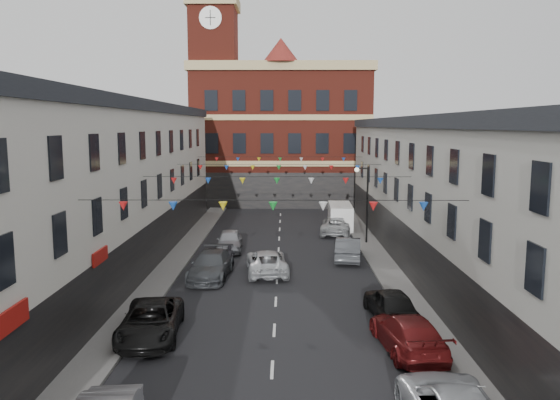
{
  "coord_description": "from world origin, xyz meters",
  "views": [
    {
      "loc": [
        0.48,
        -27.52,
        9.17
      ],
      "look_at": [
        0.14,
        8.53,
        4.21
      ],
      "focal_mm": 35.0,
      "sensor_mm": 36.0,
      "label": 1
    }
  ],
  "objects_px": {
    "car_left_e": "(230,240)",
    "car_right_d": "(391,303)",
    "car_left_d": "(211,265)",
    "moving_car": "(267,262)",
    "car_right_f": "(336,226)",
    "white_van": "(340,217)",
    "car_right_c": "(408,333)",
    "car_right_e": "(348,249)",
    "street_lamp": "(364,194)",
    "pedestrian": "(230,258)",
    "car_left_c": "(151,321)"
  },
  "relations": [
    {
      "from": "white_van",
      "to": "car_right_d",
      "type": "bearing_deg",
      "value": -87.8
    },
    {
      "from": "car_left_d",
      "to": "moving_car",
      "type": "bearing_deg",
      "value": 21.95
    },
    {
      "from": "car_right_c",
      "to": "pedestrian",
      "type": "distance_m",
      "value": 14.93
    },
    {
      "from": "car_left_d",
      "to": "car_right_f",
      "type": "distance_m",
      "value": 16.07
    },
    {
      "from": "car_left_e",
      "to": "car_left_d",
      "type": "bearing_deg",
      "value": -96.12
    },
    {
      "from": "white_van",
      "to": "car_left_e",
      "type": "bearing_deg",
      "value": -134.64
    },
    {
      "from": "pedestrian",
      "to": "car_left_d",
      "type": "bearing_deg",
      "value": -125.74
    },
    {
      "from": "car_right_d",
      "to": "moving_car",
      "type": "distance_m",
      "value": 10.14
    },
    {
      "from": "pedestrian",
      "to": "car_right_e",
      "type": "bearing_deg",
      "value": 16.72
    },
    {
      "from": "car_left_e",
      "to": "car_right_d",
      "type": "xyz_separation_m",
      "value": [
        9.1,
        -14.21,
        0.01
      ]
    },
    {
      "from": "car_right_d",
      "to": "white_van",
      "type": "distance_m",
      "value": 22.72
    },
    {
      "from": "car_left_c",
      "to": "car_right_c",
      "type": "xyz_separation_m",
      "value": [
        10.85,
        -1.36,
        0.02
      ]
    },
    {
      "from": "car_right_d",
      "to": "moving_car",
      "type": "bearing_deg",
      "value": -58.25
    },
    {
      "from": "car_left_c",
      "to": "pedestrian",
      "type": "distance_m",
      "value": 11.17
    },
    {
      "from": "car_left_e",
      "to": "car_right_d",
      "type": "relative_size",
      "value": 0.99
    },
    {
      "from": "moving_car",
      "to": "white_van",
      "type": "height_order",
      "value": "white_van"
    },
    {
      "from": "car_right_e",
      "to": "car_right_f",
      "type": "xyz_separation_m",
      "value": [
        -0.01,
        8.88,
        -0.05
      ]
    },
    {
      "from": "car_left_d",
      "to": "car_right_f",
      "type": "xyz_separation_m",
      "value": [
        8.77,
        13.46,
        -0.06
      ]
    },
    {
      "from": "car_right_c",
      "to": "car_right_d",
      "type": "bearing_deg",
      "value": -96.36
    },
    {
      "from": "street_lamp",
      "to": "car_left_d",
      "type": "relative_size",
      "value": 1.1
    },
    {
      "from": "white_van",
      "to": "pedestrian",
      "type": "xyz_separation_m",
      "value": [
        -8.37,
        -14.16,
        -0.28
      ]
    },
    {
      "from": "car_left_c",
      "to": "car_left_e",
      "type": "distance_m",
      "value": 16.66
    },
    {
      "from": "moving_car",
      "to": "car_right_c",
      "type": "bearing_deg",
      "value": 112.14
    },
    {
      "from": "car_right_d",
      "to": "pedestrian",
      "type": "distance_m",
      "value": 12.06
    },
    {
      "from": "street_lamp",
      "to": "car_right_d",
      "type": "distance_m",
      "value": 16.83
    },
    {
      "from": "car_right_e",
      "to": "street_lamp",
      "type": "bearing_deg",
      "value": -101.88
    },
    {
      "from": "car_left_c",
      "to": "car_right_f",
      "type": "relative_size",
      "value": 1.01
    },
    {
      "from": "car_right_f",
      "to": "white_van",
      "type": "distance_m",
      "value": 2.4
    },
    {
      "from": "car_right_e",
      "to": "white_van",
      "type": "xyz_separation_m",
      "value": [
        0.57,
        11.18,
        0.32
      ]
    },
    {
      "from": "street_lamp",
      "to": "moving_car",
      "type": "xyz_separation_m",
      "value": [
        -7.2,
        -8.44,
        -3.18
      ]
    },
    {
      "from": "car_left_e",
      "to": "car_right_e",
      "type": "bearing_deg",
      "value": -20.76
    },
    {
      "from": "street_lamp",
      "to": "car_right_c",
      "type": "relative_size",
      "value": 1.15
    },
    {
      "from": "car_right_c",
      "to": "car_right_e",
      "type": "distance_m",
      "value": 15.27
    },
    {
      "from": "car_left_e",
      "to": "car_right_d",
      "type": "height_order",
      "value": "car_right_d"
    },
    {
      "from": "street_lamp",
      "to": "moving_car",
      "type": "height_order",
      "value": "street_lamp"
    },
    {
      "from": "car_left_e",
      "to": "moving_car",
      "type": "relative_size",
      "value": 0.85
    },
    {
      "from": "car_left_c",
      "to": "car_left_e",
      "type": "bearing_deg",
      "value": 79.23
    },
    {
      "from": "car_right_e",
      "to": "moving_car",
      "type": "distance_m",
      "value": 6.46
    },
    {
      "from": "street_lamp",
      "to": "white_van",
      "type": "distance_m",
      "value": 6.92
    },
    {
      "from": "car_left_e",
      "to": "car_right_f",
      "type": "xyz_separation_m",
      "value": [
        8.39,
        6.21,
        -0.03
      ]
    },
    {
      "from": "street_lamp",
      "to": "pedestrian",
      "type": "xyz_separation_m",
      "value": [
        -9.55,
        -7.94,
        -3.08
      ]
    },
    {
      "from": "car_right_c",
      "to": "pedestrian",
      "type": "xyz_separation_m",
      "value": [
        -8.5,
        12.27,
        0.07
      ]
    },
    {
      "from": "car_left_d",
      "to": "pedestrian",
      "type": "bearing_deg",
      "value": 62.12
    },
    {
      "from": "car_left_e",
      "to": "car_right_c",
      "type": "height_order",
      "value": "car_left_e"
    },
    {
      "from": "car_right_e",
      "to": "car_right_f",
      "type": "relative_size",
      "value": 0.91
    },
    {
      "from": "moving_car",
      "to": "white_van",
      "type": "xyz_separation_m",
      "value": [
        6.02,
        14.66,
        0.38
      ]
    },
    {
      "from": "street_lamp",
      "to": "car_left_c",
      "type": "bearing_deg",
      "value": -122.26
    },
    {
      "from": "car_left_c",
      "to": "car_left_e",
      "type": "xyz_separation_m",
      "value": [
        1.75,
        16.57,
        0.02
      ]
    },
    {
      "from": "street_lamp",
      "to": "car_right_e",
      "type": "relative_size",
      "value": 1.26
    },
    {
      "from": "car_right_c",
      "to": "pedestrian",
      "type": "relative_size",
      "value": 3.16
    }
  ]
}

